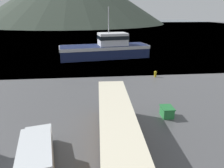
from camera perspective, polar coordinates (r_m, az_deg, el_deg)
The scene contains 7 objects.
water_surface at distance 151.20m, azimuth -4.88°, elevation 16.11°, with size 240.00×240.00×0.00m, color slate.
tour_bus at distance 15.29m, azimuth 1.15°, elevation -11.92°, with size 2.82×12.07×3.40m.
delivery_van at distance 14.55m, azimuth -20.59°, elevation -18.33°, with size 3.15×6.33×2.40m.
fishing_boat at distance 46.27m, azimuth -1.76°, elevation 10.14°, with size 20.62×8.86×11.03m.
storage_bin at distance 20.96m, azimuth 15.42°, elevation -7.62°, with size 1.17×1.48×1.04m.
small_boat at distance 55.82m, azimuth 3.49°, elevation 10.04°, with size 7.22×3.19×0.80m.
mooring_bollard at distance 33.07m, azimuth 12.29°, elevation 2.90°, with size 0.43×0.43×0.99m.
Camera 1 is at (-2.72, -6.31, 9.98)m, focal length 32.00 mm.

